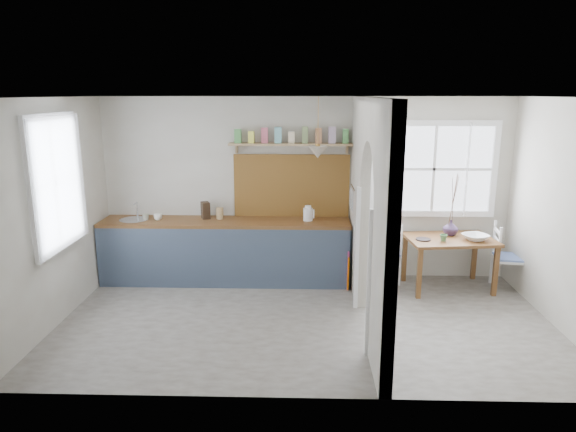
{
  "coord_description": "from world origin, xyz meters",
  "views": [
    {
      "loc": [
        -0.04,
        -5.66,
        2.65
      ],
      "look_at": [
        -0.22,
        0.39,
        1.19
      ],
      "focal_mm": 32.0,
      "sensor_mm": 36.0,
      "label": 1
    }
  ],
  "objects_px": {
    "dining_table": "(448,263)",
    "kettle": "(308,213)",
    "chair_right": "(510,257)",
    "vase": "(451,228)",
    "chair_left": "(384,257)"
  },
  "relations": [
    {
      "from": "vase",
      "to": "chair_right",
      "type": "bearing_deg",
      "value": -11.11
    },
    {
      "from": "chair_left",
      "to": "chair_right",
      "type": "xyz_separation_m",
      "value": [
        1.71,
        0.01,
        0.02
      ]
    },
    {
      "from": "chair_right",
      "to": "kettle",
      "type": "bearing_deg",
      "value": 94.74
    },
    {
      "from": "chair_left",
      "to": "chair_right",
      "type": "bearing_deg",
      "value": 113.71
    },
    {
      "from": "chair_right",
      "to": "vase",
      "type": "height_order",
      "value": "vase"
    },
    {
      "from": "kettle",
      "to": "vase",
      "type": "relative_size",
      "value": 0.99
    },
    {
      "from": "chair_right",
      "to": "vase",
      "type": "bearing_deg",
      "value": 88.19
    },
    {
      "from": "dining_table",
      "to": "kettle",
      "type": "distance_m",
      "value": 2.05
    },
    {
      "from": "chair_left",
      "to": "kettle",
      "type": "distance_m",
      "value": 1.22
    },
    {
      "from": "dining_table",
      "to": "kettle",
      "type": "relative_size",
      "value": 5.46
    },
    {
      "from": "chair_right",
      "to": "dining_table",
      "type": "bearing_deg",
      "value": 98.95
    },
    {
      "from": "dining_table",
      "to": "vase",
      "type": "height_order",
      "value": "vase"
    },
    {
      "from": "dining_table",
      "to": "chair_left",
      "type": "bearing_deg",
      "value": 174.41
    },
    {
      "from": "chair_right",
      "to": "vase",
      "type": "xyz_separation_m",
      "value": [
        -0.79,
        0.16,
        0.37
      ]
    },
    {
      "from": "kettle",
      "to": "dining_table",
      "type": "bearing_deg",
      "value": -11.7
    }
  ]
}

